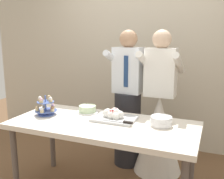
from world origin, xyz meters
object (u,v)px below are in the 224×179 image
object	(u,v)px
dessert_table	(103,130)
person_groom	(128,106)
plate_stack	(161,121)
main_cake_tray	(114,116)
round_cake	(87,109)
cupcake_stand	(46,107)
person_bride	(159,124)

from	to	relation	value
dessert_table	person_groom	bearing A→B (deg)	89.41
dessert_table	plate_stack	distance (m)	0.57
dessert_table	main_cake_tray	distance (m)	0.19
round_cake	dessert_table	bearing A→B (deg)	-40.29
cupcake_stand	main_cake_tray	world-z (taller)	cupcake_stand
main_cake_tray	round_cake	distance (m)	0.38
plate_stack	person_groom	bearing A→B (deg)	131.47
cupcake_stand	person_groom	size ratio (longest dim) A/B	0.14
dessert_table	round_cake	xyz separation A→B (m)	(-0.29, 0.25, 0.11)
person_groom	dessert_table	bearing A→B (deg)	-90.59
main_cake_tray	person_bride	world-z (taller)	person_bride
dessert_table	cupcake_stand	size ratio (longest dim) A/B	7.83
cupcake_stand	main_cake_tray	bearing A→B (deg)	9.32
main_cake_tray	person_groom	world-z (taller)	person_groom
cupcake_stand	round_cake	size ratio (longest dim) A/B	0.96
cupcake_stand	main_cake_tray	xyz separation A→B (m)	(0.73, 0.12, -0.04)
plate_stack	round_cake	distance (m)	0.83
round_cake	person_bride	distance (m)	0.86
main_cake_tray	person_groom	distance (m)	0.61
plate_stack	main_cake_tray	bearing A→B (deg)	-179.74
person_groom	round_cake	bearing A→B (deg)	-121.42
plate_stack	person_groom	xyz separation A→B (m)	(-0.53, 0.60, -0.07)
round_cake	person_bride	world-z (taller)	person_bride
plate_stack	person_bride	distance (m)	0.63
dessert_table	main_cake_tray	world-z (taller)	main_cake_tray
person_bride	cupcake_stand	bearing A→B (deg)	-146.91
cupcake_stand	person_bride	distance (m)	1.29
main_cake_tray	round_cake	xyz separation A→B (m)	(-0.36, 0.12, -0.01)
cupcake_stand	person_groom	xyz separation A→B (m)	(0.67, 0.72, -0.11)
dessert_table	person_bride	xyz separation A→B (m)	(0.40, 0.70, -0.12)
dessert_table	cupcake_stand	distance (m)	0.68
main_cake_tray	dessert_table	bearing A→B (deg)	-118.75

